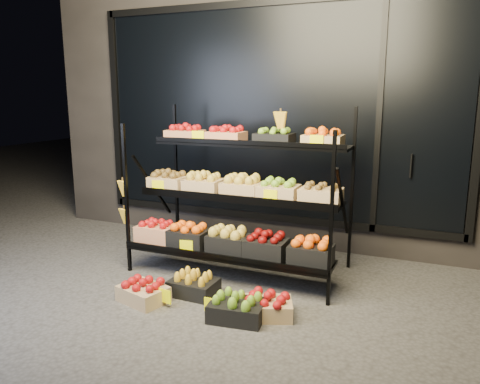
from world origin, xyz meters
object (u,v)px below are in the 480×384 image
at_px(floor_crate_midright, 267,306).
at_px(floor_crate_midleft, 194,284).
at_px(display_rack, 237,196).
at_px(floor_crate_left, 143,291).

bearing_deg(floor_crate_midright, floor_crate_midleft, 148.42).
bearing_deg(floor_crate_midright, display_rack, 106.24).
bearing_deg(floor_crate_left, floor_crate_midleft, 57.12).
bearing_deg(floor_crate_left, display_rack, 80.19).
distance_m(floor_crate_midleft, floor_crate_midright, 0.77).
xyz_separation_m(display_rack, floor_crate_midright, (0.63, -0.82, -0.69)).
relative_size(display_rack, floor_crate_left, 4.64).
bearing_deg(floor_crate_midleft, display_rack, 81.02).
relative_size(floor_crate_midleft, floor_crate_midright, 0.88).
distance_m(display_rack, floor_crate_midright, 1.24).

